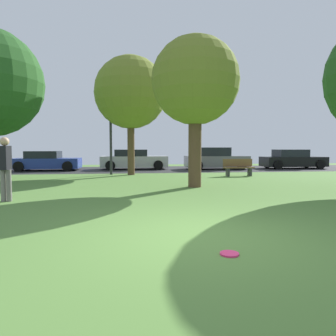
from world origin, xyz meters
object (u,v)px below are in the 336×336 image
(parked_car_silver, at_px, (134,160))
(parked_car_grey, at_px, (216,159))
(birch_tree_lone, at_px, (131,93))
(parked_car_blue, at_px, (46,161))
(park_bench, at_px, (238,167))
(street_lamp_post, at_px, (111,134))
(frisbee_disc, at_px, (229,254))
(person_catcher, at_px, (5,166))
(parked_car_black, at_px, (292,160))
(oak_tree_center, at_px, (195,82))

(parked_car_silver, distance_m, parked_car_grey, 5.70)
(birch_tree_lone, xyz_separation_m, parked_car_blue, (-5.49, 3.86, -3.88))
(park_bench, relative_size, street_lamp_post, 0.36)
(frisbee_disc, bearing_deg, parked_car_silver, 93.73)
(person_catcher, xyz_separation_m, frisbee_disc, (4.83, -4.93, -0.99))
(parked_car_grey, distance_m, street_lamp_post, 7.93)
(frisbee_disc, distance_m, parked_car_grey, 17.28)
(birch_tree_lone, xyz_separation_m, parked_car_black, (11.53, 3.74, -3.84))
(frisbee_disc, height_order, park_bench, park_bench)
(parked_car_blue, relative_size, street_lamp_post, 0.93)
(parked_car_blue, bearing_deg, parked_car_silver, 5.08)
(parked_car_black, bearing_deg, person_catcher, -142.01)
(parked_car_blue, height_order, street_lamp_post, street_lamp_post)
(parked_car_grey, bearing_deg, birch_tree_lone, -147.56)
(birch_tree_lone, distance_m, street_lamp_post, 2.49)
(birch_tree_lone, bearing_deg, person_catcher, -113.70)
(parked_car_black, distance_m, park_bench, 7.86)
(frisbee_disc, xyz_separation_m, parked_car_black, (10.21, 16.68, 0.61))
(oak_tree_center, distance_m, parked_car_grey, 10.43)
(oak_tree_center, distance_m, parked_car_silver, 10.69)
(birch_tree_lone, distance_m, parked_car_blue, 7.75)
(parked_car_grey, bearing_deg, person_catcher, -128.62)
(person_catcher, height_order, parked_car_grey, person_catcher)
(oak_tree_center, height_order, parked_car_blue, oak_tree_center)
(birch_tree_lone, relative_size, parked_car_black, 1.45)
(parked_car_grey, bearing_deg, street_lamp_post, -153.55)
(person_catcher, distance_m, parked_car_blue, 12.03)
(frisbee_disc, distance_m, park_bench, 12.28)
(person_catcher, relative_size, street_lamp_post, 0.40)
(birch_tree_lone, relative_size, parked_car_blue, 1.54)
(parked_car_blue, relative_size, parked_car_grey, 0.98)
(parked_car_blue, bearing_deg, person_catcher, -80.54)
(parked_car_blue, xyz_separation_m, street_lamp_post, (4.39, -3.60, 1.66))
(frisbee_disc, relative_size, street_lamp_post, 0.06)
(parked_car_silver, height_order, park_bench, parked_car_silver)
(frisbee_disc, bearing_deg, park_bench, 69.48)
(parked_car_silver, relative_size, park_bench, 2.83)
(birch_tree_lone, xyz_separation_m, person_catcher, (-3.51, -8.01, -3.46))
(frisbee_disc, bearing_deg, parked_car_blue, 112.07)
(birch_tree_lone, bearing_deg, street_lamp_post, 166.78)
(parked_car_black, bearing_deg, street_lamp_post, -164.58)
(person_catcher, height_order, parked_car_silver, person_catcher)
(birch_tree_lone, height_order, parked_car_black, birch_tree_lone)
(frisbee_disc, xyz_separation_m, park_bench, (4.30, 11.49, 0.45))
(person_catcher, distance_m, street_lamp_post, 8.70)
(birch_tree_lone, xyz_separation_m, parked_car_silver, (0.19, 4.36, -3.83))
(parked_car_silver, relative_size, parked_car_grey, 1.06)
(frisbee_disc, xyz_separation_m, parked_car_silver, (-1.13, 17.29, 0.62))
(person_catcher, xyz_separation_m, parked_car_grey, (9.37, 11.73, -0.32))
(parked_car_blue, height_order, park_bench, parked_car_blue)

